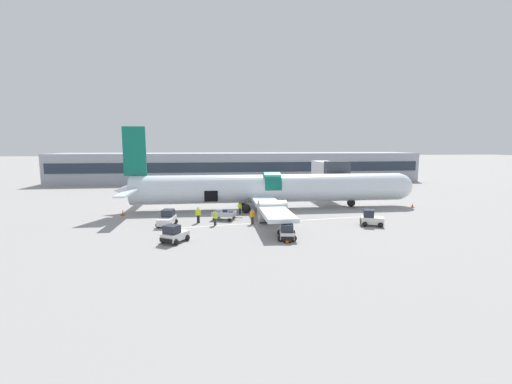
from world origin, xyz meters
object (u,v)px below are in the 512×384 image
object	(u,v)px
baggage_cart_loading	(225,215)
baggage_tug_mid	(167,219)
ground_crew_loader_a	(215,218)
ground_crew_supervisor	(198,214)
airplane	(268,189)
baggage_tug_lead	(174,235)
ground_crew_loader_b	(260,209)
ground_crew_driver	(252,216)
baggage_tug_spare	(371,219)
baggage_tug_rear	(287,232)
ground_crew_helper	(240,208)

from	to	relation	value
baggage_cart_loading	baggage_tug_mid	bearing A→B (deg)	-160.50
ground_crew_loader_a	ground_crew_supervisor	distance (m)	2.37
airplane	baggage_tug_lead	xyz separation A→B (m)	(-10.74, -15.03, -2.02)
baggage_tug_mid	ground_crew_supervisor	bearing A→B (deg)	15.78
ground_crew_loader_a	ground_crew_loader_b	xyz separation A→B (m)	(5.36, 3.97, 0.11)
ground_crew_supervisor	baggage_tug_lead	bearing A→B (deg)	-103.39
baggage_tug_lead	baggage_cart_loading	distance (m)	10.01
baggage_tug_lead	ground_crew_driver	size ratio (longest dim) A/B	1.71
baggage_tug_mid	baggage_tug_spare	bearing A→B (deg)	-7.20
baggage_tug_rear	baggage_tug_lead	bearing A→B (deg)	179.61
ground_crew_loader_a	ground_crew_helper	world-z (taller)	ground_crew_loader_a
airplane	baggage_tug_spare	size ratio (longest dim) A/B	14.87
baggage_tug_lead	ground_crew_loader_a	world-z (taller)	ground_crew_loader_a
airplane	ground_crew_driver	bearing A→B (deg)	-109.10
baggage_tug_rear	baggage_tug_spare	bearing A→B (deg)	21.38
baggage_cart_loading	ground_crew_loader_a	distance (m)	3.00
airplane	ground_crew_supervisor	distance (m)	11.82
ground_crew_helper	ground_crew_loader_a	bearing A→B (deg)	-118.44
ground_crew_loader_b	ground_crew_helper	xyz separation A→B (m)	(-2.25, 1.77, -0.15)
baggage_tug_spare	baggage_tug_lead	bearing A→B (deg)	-169.17
airplane	ground_crew_loader_a	xyz separation A→B (m)	(-7.11, -9.00, -1.84)
baggage_tug_spare	ground_crew_loader_b	distance (m)	12.79
ground_crew_loader_a	baggage_tug_rear	bearing A→B (deg)	-43.09
baggage_tug_mid	baggage_tug_rear	world-z (taller)	baggage_tug_mid
ground_crew_loader_a	ground_crew_helper	distance (m)	6.53
baggage_cart_loading	baggage_tug_rear	bearing A→B (deg)	-58.65
baggage_tug_mid	baggage_cart_loading	distance (m)	6.59
baggage_tug_rear	ground_crew_loader_a	world-z (taller)	ground_crew_loader_a
baggage_cart_loading	baggage_tug_spare	bearing A→B (deg)	-17.70
airplane	baggage_tug_mid	distance (m)	14.95
airplane	ground_crew_supervisor	bearing A→B (deg)	-139.99
baggage_tug_mid	baggage_cart_loading	xyz separation A→B (m)	(6.21, 2.20, -0.19)
baggage_tug_lead	ground_crew_helper	xyz separation A→B (m)	(6.74, 11.77, 0.14)
baggage_tug_lead	ground_crew_loader_b	distance (m)	13.46
ground_crew_driver	ground_crew_supervisor	xyz separation A→B (m)	(-5.89, 1.34, 0.08)
baggage_tug_lead	ground_crew_loader_a	size ratio (longest dim) A/B	1.74
ground_crew_driver	ground_crew_helper	world-z (taller)	ground_crew_driver
baggage_tug_mid	baggage_tug_spare	distance (m)	21.84
baggage_tug_lead	baggage_tug_rear	world-z (taller)	baggage_tug_lead
baggage_tug_rear	baggage_tug_mid	bearing A→B (deg)	150.11
baggage_tug_rear	ground_crew_supervisor	bearing A→B (deg)	137.80
baggage_tug_mid	baggage_tug_rear	bearing A→B (deg)	-29.89
baggage_tug_rear	ground_crew_loader_b	size ratio (longest dim) A/B	1.85
baggage_tug_rear	ground_crew_helper	distance (m)	12.33
baggage_tug_lead	baggage_tug_spare	size ratio (longest dim) A/B	1.03
ground_crew_loader_a	ground_crew_driver	world-z (taller)	ground_crew_driver
ground_crew_helper	baggage_cart_loading	bearing A→B (deg)	-123.72
baggage_tug_rear	ground_crew_loader_b	distance (m)	10.15
baggage_tug_lead	baggage_tug_mid	world-z (taller)	baggage_tug_mid
airplane	baggage_tug_mid	size ratio (longest dim) A/B	12.62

